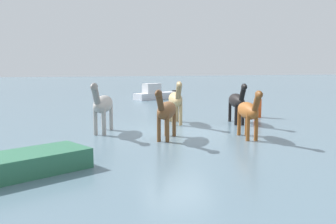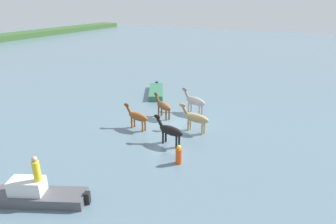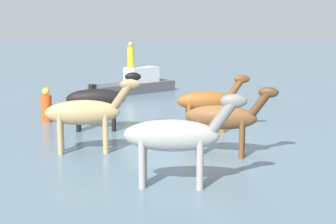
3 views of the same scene
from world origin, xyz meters
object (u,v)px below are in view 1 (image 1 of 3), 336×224
at_px(boat_skiff_near, 156,95).
at_px(buoy_channel_marker, 258,107).
at_px(horse_pinto_flank, 248,111).
at_px(horse_mid_herd, 237,101).
at_px(horse_dark_mare, 103,105).
at_px(horse_gray_outer, 166,111).
at_px(horse_chestnut_trailing, 176,100).

bearing_deg(boat_skiff_near, buoy_channel_marker, 74.93).
relative_size(horse_pinto_flank, boat_skiff_near, 0.60).
relative_size(horse_mid_herd, buoy_channel_marker, 2.01).
distance_m(horse_dark_mare, buoy_channel_marker, 7.93).
relative_size(horse_pinto_flank, horse_dark_mare, 0.92).
xyz_separation_m(horse_pinto_flank, horse_gray_outer, (2.74, -0.65, 0.02)).
height_order(horse_chestnut_trailing, horse_dark_mare, horse_dark_mare).
bearing_deg(buoy_channel_marker, horse_pinto_flank, 56.73).
distance_m(horse_chestnut_trailing, buoy_channel_marker, 4.46).
xyz_separation_m(horse_gray_outer, horse_chestnut_trailing, (-1.35, -3.19, 0.06)).
xyz_separation_m(horse_dark_mare, horse_mid_herd, (-5.79, -0.61, -0.08)).
bearing_deg(horse_pinto_flank, buoy_channel_marker, 157.82).
height_order(horse_gray_outer, horse_mid_herd, horse_mid_herd).
bearing_deg(horse_dark_mare, horse_mid_herd, 116.71).
xyz_separation_m(horse_gray_outer, boat_skiff_near, (-3.55, -14.99, -0.67)).
bearing_deg(horse_chestnut_trailing, horse_pinto_flank, 30.21).
bearing_deg(buoy_channel_marker, horse_chestnut_trailing, 9.35).
relative_size(horse_gray_outer, horse_dark_mare, 0.88).
relative_size(horse_chestnut_trailing, buoy_channel_marker, 2.12).
height_order(horse_chestnut_trailing, buoy_channel_marker, horse_chestnut_trailing).
distance_m(boat_skiff_near, buoy_channel_marker, 11.29).
distance_m(horse_pinto_flank, horse_dark_mare, 5.28).
bearing_deg(horse_dark_mare, horse_gray_outer, 66.49).
relative_size(horse_chestnut_trailing, horse_dark_mare, 1.00).
bearing_deg(buoy_channel_marker, horse_mid_herd, 38.05).
xyz_separation_m(horse_pinto_flank, buoy_channel_marker, (-2.99, -4.55, -0.44)).
bearing_deg(horse_pinto_flank, boat_skiff_near, -171.87).
bearing_deg(boat_skiff_near, horse_chestnut_trailing, 53.25).
relative_size(horse_pinto_flank, horse_mid_herd, 0.97).
distance_m(horse_mid_herd, buoy_channel_marker, 2.39).
xyz_separation_m(horse_dark_mare, buoy_channel_marker, (-7.64, -2.06, -0.54)).
distance_m(horse_gray_outer, horse_dark_mare, 2.66).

